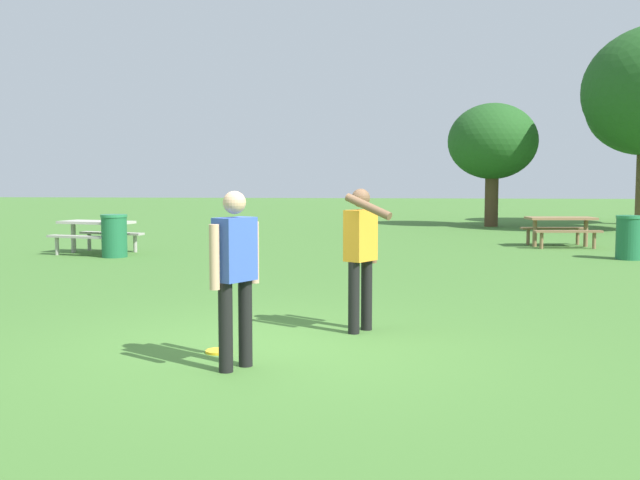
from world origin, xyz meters
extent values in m
plane|color=#447530|center=(0.00, 0.00, 0.00)|extent=(120.00, 120.00, 0.00)
cylinder|color=black|center=(-0.22, -0.95, 0.41)|extent=(0.13, 0.13, 0.82)
cylinder|color=black|center=(-0.08, -0.73, 0.41)|extent=(0.13, 0.13, 0.82)
cube|color=#3856B7|center=(-0.15, -0.84, 1.11)|extent=(0.38, 0.44, 0.58)
sphere|color=tan|center=(-0.15, -0.84, 1.53)|extent=(0.21, 0.21, 0.21)
cylinder|color=tan|center=(-0.29, -1.06, 1.06)|extent=(0.09, 0.09, 0.58)
cylinder|color=tan|center=(-0.02, -0.62, 1.06)|extent=(0.09, 0.09, 0.58)
cylinder|color=black|center=(0.97, 1.02, 0.41)|extent=(0.13, 0.13, 0.82)
cylinder|color=black|center=(0.84, 0.80, 0.41)|extent=(0.13, 0.13, 0.82)
cube|color=orange|center=(0.91, 0.91, 1.11)|extent=(0.38, 0.44, 0.58)
sphere|color=brown|center=(0.91, 0.91, 1.53)|extent=(0.21, 0.21, 0.21)
cylinder|color=brown|center=(1.04, 1.13, 1.06)|extent=(0.09, 0.09, 0.58)
cylinder|color=brown|center=(1.01, 0.55, 1.45)|extent=(0.54, 0.37, 0.28)
cylinder|color=yellow|center=(-0.47, -0.24, 0.01)|extent=(0.27, 0.27, 0.03)
cube|color=#B2ADA3|center=(-5.69, 8.99, 0.74)|extent=(1.83, 1.15, 0.06)
cube|color=#A49F96|center=(-5.84, 8.43, 0.44)|extent=(1.71, 0.67, 0.05)
cube|color=#A49F96|center=(-5.55, 9.55, 0.44)|extent=(1.71, 0.67, 0.05)
cylinder|color=#A49F96|center=(-6.34, 9.15, 0.35)|extent=(0.11, 0.11, 0.71)
cylinder|color=#A49F96|center=(-6.48, 8.59, 0.21)|extent=(0.09, 0.09, 0.41)
cylinder|color=#A49F96|center=(-6.20, 9.71, 0.21)|extent=(0.09, 0.09, 0.41)
cylinder|color=#A49F96|center=(-5.05, 8.83, 0.35)|extent=(0.11, 0.11, 0.71)
cylinder|color=#A49F96|center=(-5.19, 8.27, 0.21)|extent=(0.09, 0.09, 0.41)
cylinder|color=#A49F96|center=(-4.91, 9.39, 0.21)|extent=(0.09, 0.09, 0.41)
cube|color=olive|center=(5.56, 11.93, 0.74)|extent=(1.77, 0.94, 0.06)
cube|color=olive|center=(5.62, 11.35, 0.44)|extent=(1.72, 0.44, 0.05)
cube|color=olive|center=(5.49, 12.51, 0.44)|extent=(1.72, 0.44, 0.05)
cylinder|color=olive|center=(4.90, 11.86, 0.35)|extent=(0.11, 0.11, 0.71)
cylinder|color=olive|center=(4.96, 11.28, 0.21)|extent=(0.09, 0.09, 0.41)
cylinder|color=olive|center=(4.83, 12.44, 0.21)|extent=(0.09, 0.09, 0.41)
cylinder|color=olive|center=(6.21, 12.00, 0.35)|extent=(0.11, 0.11, 0.71)
cylinder|color=olive|center=(6.28, 11.42, 0.21)|extent=(0.09, 0.09, 0.41)
cylinder|color=olive|center=(6.15, 12.58, 0.21)|extent=(0.09, 0.09, 0.41)
cylinder|color=#1E663D|center=(-4.98, 8.30, 0.45)|extent=(0.56, 0.56, 0.90)
cylinder|color=#287A4B|center=(-4.98, 8.30, 0.93)|extent=(0.59, 0.59, 0.06)
cylinder|color=#1E663D|center=(6.38, 9.01, 0.45)|extent=(0.56, 0.56, 0.90)
cylinder|color=#287A4B|center=(6.38, 9.01, 0.93)|extent=(0.59, 0.59, 0.06)
cylinder|color=#4C3823|center=(4.83, 19.98, 1.12)|extent=(0.49, 0.49, 2.24)
ellipsoid|color=#21511E|center=(4.83, 19.98, 3.14)|extent=(3.27, 3.27, 2.78)
camera|label=1|loc=(1.30, -7.25, 1.74)|focal=40.47mm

